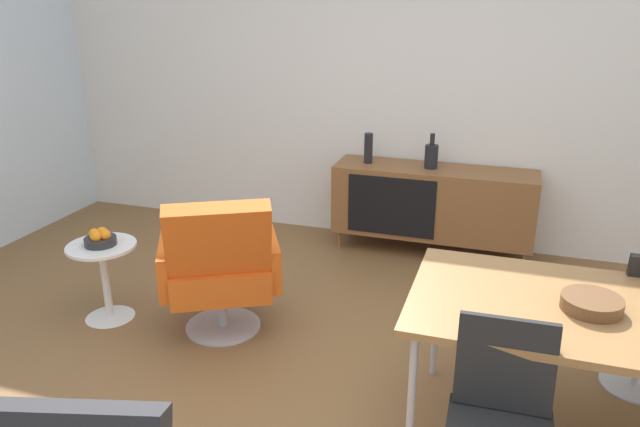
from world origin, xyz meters
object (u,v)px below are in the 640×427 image
(dining_table, at_px, (594,317))
(wooden_bowl_on_table, at_px, (592,303))
(sideboard, at_px, (433,202))
(dining_chair_front_left, at_px, (500,424))
(vase_sculptural_dark, at_px, (431,156))
(side_table_round, at_px, (105,273))
(fruit_bowl, at_px, (100,238))
(lounge_chair_red, at_px, (220,265))
(vase_cobalt, at_px, (368,148))

(dining_table, relative_size, wooden_bowl_on_table, 6.15)
(sideboard, xyz_separation_m, dining_chair_front_left, (0.65, -2.69, 0.03))
(sideboard, bearing_deg, dining_chair_front_left, -76.49)
(vase_sculptural_dark, bearing_deg, side_table_round, -136.08)
(dining_table, height_order, side_table_round, dining_table)
(fruit_bowl, bearing_deg, wooden_bowl_on_table, -7.77)
(lounge_chair_red, bearing_deg, wooden_bowl_on_table, -12.28)
(sideboard, bearing_deg, side_table_round, -136.65)
(lounge_chair_red, relative_size, side_table_round, 1.82)
(side_table_round, bearing_deg, fruit_bowl, 169.36)
(vase_cobalt, xyz_separation_m, fruit_bowl, (-1.31, -1.76, -0.28))
(lounge_chair_red, bearing_deg, dining_table, -11.74)
(vase_cobalt, relative_size, fruit_bowl, 1.23)
(wooden_bowl_on_table, xyz_separation_m, lounge_chair_red, (-2.03, 0.44, -0.30))
(dining_chair_front_left, xyz_separation_m, side_table_round, (-2.51, 0.93, -0.15))
(lounge_chair_red, relative_size, fruit_bowl, 4.73)
(lounge_chair_red, bearing_deg, fruit_bowl, -176.22)
(vase_cobalt, bearing_deg, wooden_bowl_on_table, -54.62)
(lounge_chair_red, height_order, side_table_round, lounge_chair_red)
(sideboard, height_order, dining_chair_front_left, dining_chair_front_left)
(sideboard, bearing_deg, wooden_bowl_on_table, -65.53)
(side_table_round, bearing_deg, dining_chair_front_left, -20.36)
(wooden_bowl_on_table, xyz_separation_m, fruit_bowl, (-2.84, 0.39, -0.21))
(lounge_chair_red, bearing_deg, vase_sculptural_dark, 59.22)
(dining_table, height_order, fruit_bowl, dining_table)
(dining_table, relative_size, lounge_chair_red, 1.69)
(wooden_bowl_on_table, bearing_deg, side_table_round, 172.23)
(side_table_round, bearing_deg, vase_cobalt, 53.26)
(sideboard, height_order, lounge_chair_red, lounge_chair_red)
(vase_cobalt, bearing_deg, dining_table, -54.03)
(side_table_round, bearing_deg, vase_sculptural_dark, 43.92)
(dining_chair_front_left, height_order, fruit_bowl, dining_chair_front_left)
(dining_chair_front_left, distance_m, fruit_bowl, 2.68)
(vase_sculptural_dark, bearing_deg, lounge_chair_red, -120.78)
(sideboard, xyz_separation_m, lounge_chair_red, (-1.05, -1.70, 0.03))
(wooden_bowl_on_table, bearing_deg, vase_sculptural_dark, 115.22)
(dining_table, height_order, wooden_bowl_on_table, wooden_bowl_on_table)
(dining_table, relative_size, side_table_round, 3.08)
(dining_table, bearing_deg, sideboard, 115.11)
(fruit_bowl, bearing_deg, lounge_chair_red, 3.78)
(side_table_round, bearing_deg, dining_table, -7.41)
(wooden_bowl_on_table, xyz_separation_m, dining_chair_front_left, (-0.33, -0.54, -0.30))
(vase_sculptural_dark, distance_m, lounge_chair_red, 2.02)
(dining_chair_front_left, xyz_separation_m, lounge_chair_red, (-1.70, 0.98, -0.00))
(vase_sculptural_dark, distance_m, fruit_bowl, 2.55)
(dining_table, distance_m, wooden_bowl_on_table, 0.08)
(vase_sculptural_dark, xyz_separation_m, side_table_round, (-1.83, -1.76, -0.50))
(vase_sculptural_dark, xyz_separation_m, dining_chair_front_left, (0.68, -2.69, -0.35))
(lounge_chair_red, distance_m, side_table_round, 0.83)
(vase_sculptural_dark, height_order, wooden_bowl_on_table, vase_sculptural_dark)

